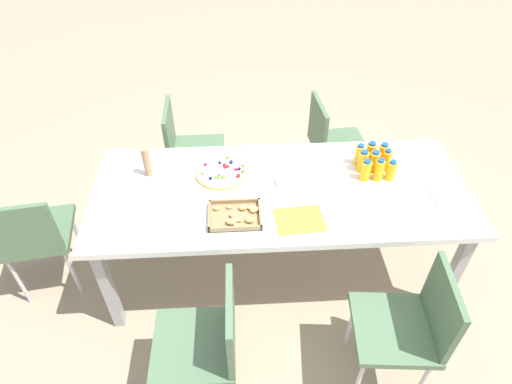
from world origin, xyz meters
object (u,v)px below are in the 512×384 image
object	(u,v)px
juice_bottle_0	(383,154)
juice_bottle_4	(374,162)
juice_bottle_2	(359,155)
cardboard_tube	(147,162)
fruit_pizza	(222,172)
juice_bottle_7	(379,170)
chair_end	(33,235)
chair_far_left	(410,324)
snack_tray	(237,216)
chair_near_left	(331,141)
plate_stack	(294,180)
juice_bottle_1	(371,153)
napkin_stack	(445,195)
paper_folder	(300,220)
chair_far_right	(207,339)
juice_bottle_6	(391,170)
juice_bottle_3	(386,161)
party_table	(280,197)
juice_bottle_5	(363,162)
chair_near_right	(188,147)
juice_bottle_8	(366,170)

from	to	relation	value
juice_bottle_0	juice_bottle_4	xyz separation A→B (m)	(0.08, 0.08, 0.00)
juice_bottle_0	juice_bottle_4	distance (m)	0.11
juice_bottle_2	cardboard_tube	size ratio (longest dim) A/B	0.75
juice_bottle_4	fruit_pizza	xyz separation A→B (m)	(0.91, -0.03, -0.06)
juice_bottle_7	chair_end	bearing A→B (deg)	3.09
chair_far_left	snack_tray	xyz separation A→B (m)	(0.83, -0.54, 0.25)
chair_near_left	plate_stack	bearing A→B (deg)	-33.50
juice_bottle_1	fruit_pizza	bearing A→B (deg)	3.57
juice_bottle_2	napkin_stack	world-z (taller)	juice_bottle_2
chair_near_left	plate_stack	distance (m)	0.86
napkin_stack	paper_folder	world-z (taller)	napkin_stack
plate_stack	chair_far_right	bearing A→B (deg)	59.42
juice_bottle_6	juice_bottle_7	bearing A→B (deg)	1.27
cardboard_tube	paper_folder	world-z (taller)	cardboard_tube
chair_far_right	snack_tray	world-z (taller)	chair_far_right
chair_near_left	chair_far_right	bearing A→B (deg)	-34.90
juice_bottle_3	paper_folder	world-z (taller)	juice_bottle_3
chair_far_right	fruit_pizza	distance (m)	0.98
party_table	paper_folder	bearing A→B (deg)	106.35
chair_far_left	cardboard_tube	world-z (taller)	cardboard_tube
party_table	juice_bottle_5	bearing A→B (deg)	-164.47
chair_far_right	juice_bottle_4	xyz separation A→B (m)	(-0.99, -0.92, 0.31)
juice_bottle_2	juice_bottle_3	distance (m)	0.16
fruit_pizza	cardboard_tube	size ratio (longest dim) A/B	1.69
party_table	chair_far_left	world-z (taller)	chair_far_left
chair_near_right	juice_bottle_6	xyz separation A→B (m)	(-1.26, 0.72, 0.30)
chair_near_left	juice_bottle_7	size ratio (longest dim) A/B	5.66
party_table	juice_bottle_8	bearing A→B (deg)	-173.01
chair_near_left	chair_far_left	world-z (taller)	same
juice_bottle_2	plate_stack	distance (m)	0.44
juice_bottle_7	cardboard_tube	bearing A→B (deg)	-5.05
chair_near_right	juice_bottle_8	world-z (taller)	juice_bottle_8
chair_far_left	juice_bottle_1	distance (m)	1.02
juice_bottle_6	fruit_pizza	size ratio (longest dim) A/B	0.41
juice_bottle_4	plate_stack	world-z (taller)	juice_bottle_4
juice_bottle_3	juice_bottle_8	xyz separation A→B (m)	(0.14, 0.08, -0.01)
juice_bottle_1	chair_end	bearing A→B (deg)	7.57
chair_near_left	juice_bottle_0	world-z (taller)	juice_bottle_0
chair_near_right	snack_tray	world-z (taller)	chair_near_right
juice_bottle_3	plate_stack	xyz separation A→B (m)	(0.56, 0.08, -0.06)
snack_tray	napkin_stack	xyz separation A→B (m)	(-1.18, -0.10, -0.01)
juice_bottle_2	cardboard_tube	world-z (taller)	cardboard_tube
chair_near_right	chair_far_left	bearing A→B (deg)	36.92
juice_bottle_8	paper_folder	bearing A→B (deg)	36.74
chair_end	paper_folder	xyz separation A→B (m)	(-1.54, 0.20, 0.24)
juice_bottle_1	paper_folder	bearing A→B (deg)	43.73
chair_end	plate_stack	distance (m)	1.57
juice_bottle_4	snack_tray	distance (m)	0.90
cardboard_tube	snack_tray	bearing A→B (deg)	142.87
napkin_stack	juice_bottle_1	bearing A→B (deg)	-42.82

